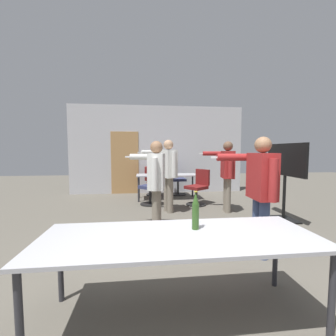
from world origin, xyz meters
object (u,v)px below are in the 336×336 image
object	(u,v)px
person_right_polo	(227,170)
office_chair_far_left	(152,182)
person_left_plaid	(168,169)
office_chair_mid_tucked	(152,188)
beer_bottle	(196,211)
drink_cup	(152,172)
office_chair_near_pushed	(198,188)
person_center_tall	(156,179)
office_chair_side_rolled	(176,181)
person_far_watching	(261,185)
tv_screen	(285,172)

from	to	relation	value
person_right_polo	office_chair_far_left	xyz separation A→B (m)	(-1.65, 2.16, -0.56)
person_left_plaid	office_chair_mid_tucked	bearing A→B (deg)	5.45
office_chair_far_left	beer_bottle	xyz separation A→B (m)	(0.18, -5.23, 0.47)
person_right_polo	drink_cup	bearing A→B (deg)	53.72
office_chair_near_pushed	office_chair_mid_tucked	distance (m)	1.21
person_center_tall	beer_bottle	world-z (taller)	person_center_tall
office_chair_far_left	drink_cup	bearing A→B (deg)	0.87
person_left_plaid	office_chair_far_left	size ratio (longest dim) A/B	1.83
office_chair_side_rolled	person_right_polo	bearing A→B (deg)	18.18
office_chair_side_rolled	office_chair_near_pushed	world-z (taller)	office_chair_side_rolled
person_right_polo	person_far_watching	size ratio (longest dim) A/B	1.02
person_far_watching	office_chair_mid_tucked	bearing A→B (deg)	25.37
person_far_watching	person_right_polo	bearing A→B (deg)	-7.97
person_right_polo	drink_cup	size ratio (longest dim) A/B	15.97
office_chair_side_rolled	beer_bottle	world-z (taller)	beer_bottle
person_far_watching	office_chair_side_rolled	bearing A→B (deg)	8.52
person_right_polo	office_chair_far_left	distance (m)	2.78
beer_bottle	tv_screen	bearing A→B (deg)	43.89
office_chair_mid_tucked	drink_cup	distance (m)	0.88
person_right_polo	office_chair_near_pushed	distance (m)	1.06
office_chair_mid_tucked	drink_cup	size ratio (longest dim) A/B	9.12
tv_screen	person_center_tall	distance (m)	2.67
person_center_tall	office_chair_far_left	distance (m)	3.37
person_left_plaid	office_chair_mid_tucked	xyz separation A→B (m)	(-0.33, 0.70, -0.56)
person_center_tall	office_chair_far_left	xyz separation A→B (m)	(0.06, 3.33, -0.53)
office_chair_side_rolled	person_far_watching	bearing A→B (deg)	2.41
office_chair_mid_tucked	beer_bottle	xyz separation A→B (m)	(0.22, -3.91, 0.45)
person_right_polo	office_chair_near_pushed	size ratio (longest dim) A/B	1.77
person_center_tall	office_chair_side_rolled	bearing A→B (deg)	-3.31
tv_screen	person_right_polo	distance (m)	1.20
person_left_plaid	drink_cup	bearing A→B (deg)	-7.99
person_center_tall	tv_screen	bearing A→B (deg)	-70.47
tv_screen	beer_bottle	bearing A→B (deg)	-46.11
office_chair_side_rolled	office_chair_far_left	bearing A→B (deg)	-97.80
drink_cup	person_center_tall	bearing A→B (deg)	-90.79
person_left_plaid	office_chair_side_rolled	distance (m)	2.11
person_center_tall	person_right_polo	size ratio (longest dim) A/B	0.97
person_far_watching	office_chair_far_left	distance (m)	4.55
office_chair_side_rolled	drink_cup	distance (m)	0.97
office_chair_mid_tucked	drink_cup	xyz separation A→B (m)	(0.02, 0.81, 0.34)
office_chair_far_left	office_chair_mid_tucked	distance (m)	1.32
office_chair_side_rolled	office_chair_near_pushed	xyz separation A→B (m)	(0.40, -1.36, -0.02)
beer_bottle	drink_cup	world-z (taller)	beer_bottle
office_chair_far_left	office_chair_mid_tucked	xyz separation A→B (m)	(-0.04, -1.32, 0.02)
person_far_watching	office_chair_mid_tucked	xyz separation A→B (m)	(-1.32, 3.01, -0.52)
office_chair_near_pushed	office_chair_mid_tucked	xyz separation A→B (m)	(-1.20, 0.09, 0.01)
person_left_plaid	person_far_watching	bearing A→B (deg)	-176.50
tv_screen	person_right_polo	world-z (taller)	person_right_polo
person_center_tall	office_chair_near_pushed	size ratio (longest dim) A/B	1.71
office_chair_near_pushed	tv_screen	bearing A→B (deg)	-173.72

